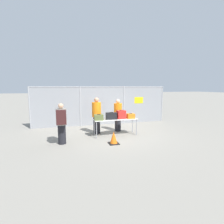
# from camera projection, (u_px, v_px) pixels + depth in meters

# --- Properties ---
(ground_plane) EXTENTS (120.00, 120.00, 0.00)m
(ground_plane) POSITION_uv_depth(u_px,v_px,m) (115.00, 134.00, 8.55)
(ground_plane) COLOR gray
(fence_section) EXTENTS (8.30, 0.07, 2.34)m
(fence_section) POSITION_uv_depth(u_px,v_px,m) (103.00, 105.00, 10.67)
(fence_section) COLOR #9EA0A5
(fence_section) RESTS_ON ground_plane
(inspection_table) EXTENTS (2.09, 0.63, 0.80)m
(inspection_table) POSITION_uv_depth(u_px,v_px,m) (116.00, 120.00, 8.31)
(inspection_table) COLOR silver
(inspection_table) RESTS_ON ground_plane
(suitcase_olive) EXTENTS (0.44, 0.37, 0.28)m
(suitcase_olive) POSITION_uv_depth(u_px,v_px,m) (99.00, 117.00, 8.02)
(suitcase_olive) COLOR #566033
(suitcase_olive) RESTS_ON inspection_table
(suitcase_black) EXTENTS (0.52, 0.27, 0.35)m
(suitcase_black) POSITION_uv_depth(u_px,v_px,m) (111.00, 116.00, 8.19)
(suitcase_black) COLOR black
(suitcase_black) RESTS_ON inspection_table
(suitcase_red) EXTENTS (0.43, 0.31, 0.42)m
(suitcase_red) POSITION_uv_depth(u_px,v_px,m) (121.00, 115.00, 8.35)
(suitcase_red) COLOR red
(suitcase_red) RESTS_ON inspection_table
(suitcase_orange) EXTENTS (0.37, 0.35, 0.25)m
(suitcase_orange) POSITION_uv_depth(u_px,v_px,m) (131.00, 116.00, 8.45)
(suitcase_orange) COLOR orange
(suitcase_orange) RESTS_ON inspection_table
(traveler_hooded) EXTENTS (0.41, 0.64, 1.67)m
(traveler_hooded) POSITION_uv_depth(u_px,v_px,m) (61.00, 122.00, 6.98)
(traveler_hooded) COLOR black
(traveler_hooded) RESTS_ON ground_plane
(security_worker_near) EXTENTS (0.42, 0.42, 1.68)m
(security_worker_near) POSITION_uv_depth(u_px,v_px,m) (118.00, 115.00, 9.12)
(security_worker_near) COLOR black
(security_worker_near) RESTS_ON ground_plane
(security_worker_far) EXTENTS (0.44, 0.44, 1.80)m
(security_worker_far) POSITION_uv_depth(u_px,v_px,m) (97.00, 115.00, 8.62)
(security_worker_far) COLOR black
(security_worker_far) RESTS_ON ground_plane
(utility_trailer) EXTENTS (3.38, 2.10, 0.66)m
(utility_trailer) POSITION_uv_depth(u_px,v_px,m) (117.00, 114.00, 12.57)
(utility_trailer) COLOR white
(utility_trailer) RESTS_ON ground_plane
(traffic_cone) EXTENTS (0.41, 0.41, 0.51)m
(traffic_cone) POSITION_uv_depth(u_px,v_px,m) (114.00, 138.00, 7.13)
(traffic_cone) COLOR black
(traffic_cone) RESTS_ON ground_plane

